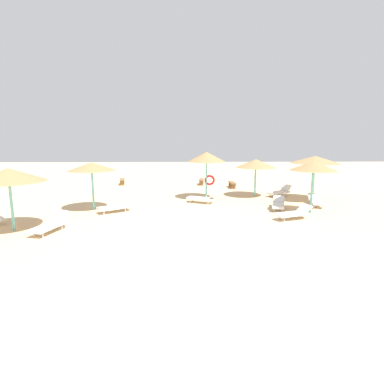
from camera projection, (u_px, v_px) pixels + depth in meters
name	position (u px, v px, depth m)	size (l,w,h in m)	color
ground_plane	(193.00, 231.00, 13.31)	(80.00, 80.00, 0.00)	#DBBA8C
parasol_0	(313.00, 166.00, 15.92)	(2.45, 2.45, 2.83)	#6BC6BC
parasol_1	(8.00, 175.00, 12.92)	(3.03, 3.03, 2.75)	#6BC6BC
parasol_2	(207.00, 157.00, 19.92)	(2.52, 2.52, 3.14)	#6BC6BC
parasol_3	(256.00, 164.00, 20.80)	(2.73, 2.73, 2.61)	#6BC6BC
parasol_4	(92.00, 167.00, 16.86)	(2.62, 2.62, 2.69)	#6BC6BC
parasol_5	(315.00, 160.00, 19.36)	(3.13, 3.13, 2.91)	#6BC6BC
lounger_0	(279.00, 204.00, 17.29)	(1.21, 2.01, 0.65)	white
lounger_1	(50.00, 225.00, 13.06)	(1.10, 1.96, 0.79)	white
lounger_2	(203.00, 198.00, 18.96)	(1.98, 1.38, 0.72)	white
lounger_3	(280.00, 192.00, 21.30)	(1.94, 1.50, 0.76)	white
lounger_4	(116.00, 206.00, 16.63)	(1.95, 1.55, 0.67)	white
lounger_5	(316.00, 201.00, 18.24)	(1.03, 2.00, 0.62)	white
lounger_6	(294.00, 213.00, 15.15)	(2.00, 1.25, 0.69)	white
bench_0	(201.00, 181.00, 26.60)	(0.52, 1.53, 0.49)	brown
bench_1	(232.00, 184.00, 24.80)	(0.47, 1.52, 0.49)	brown
bench_2	(122.00, 181.00, 26.63)	(0.66, 1.55, 0.49)	brown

